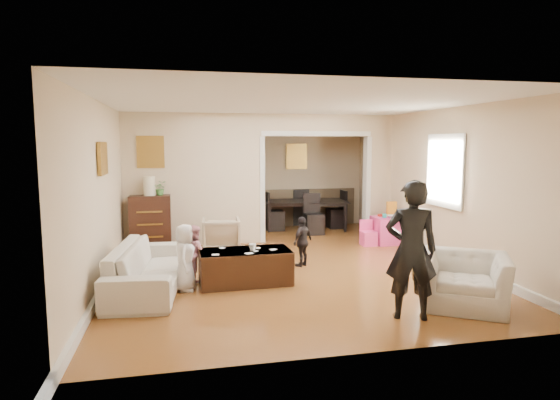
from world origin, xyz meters
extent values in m
plane|color=#A7682B|center=(0.00, 0.00, 0.00)|extent=(7.00, 7.00, 0.00)
cube|color=beige|center=(-1.38, 1.80, 1.30)|extent=(2.75, 0.18, 2.60)
cube|color=beige|center=(2.48, 1.80, 1.30)|extent=(0.55, 0.18, 2.60)
cube|color=beige|center=(1.10, 1.80, 2.42)|extent=(2.22, 0.18, 0.35)
cube|color=white|center=(2.73, -0.40, 1.55)|extent=(0.03, 0.95, 1.10)
cube|color=brown|center=(-2.20, 1.70, 1.85)|extent=(0.45, 0.03, 0.55)
cube|color=brown|center=(-2.71, -0.60, 1.80)|extent=(0.03, 0.55, 0.40)
cube|color=brown|center=(1.10, 3.44, 1.70)|extent=(0.45, 0.03, 0.55)
imported|color=beige|center=(-2.11, -1.01, 0.31)|extent=(1.06, 2.23, 0.63)
imported|color=tan|center=(-0.94, 1.07, 0.32)|extent=(0.73, 0.74, 0.64)
imported|color=beige|center=(1.74, -2.53, 0.33)|extent=(1.33, 1.29, 0.66)
cube|color=#361A10|center=(-2.23, 1.53, 0.52)|extent=(0.75, 0.42, 1.04)
cylinder|color=beige|center=(-2.23, 1.53, 1.22)|extent=(0.22, 0.22, 0.36)
imported|color=#447B37|center=(-2.03, 1.53, 1.17)|extent=(0.25, 0.21, 0.27)
cube|color=#3B1E12|center=(-0.77, -1.01, 0.24)|extent=(1.32, 0.69, 0.49)
imported|color=silver|center=(-0.67, -1.06, 0.54)|extent=(0.11, 0.11, 0.10)
cube|color=#DE3A85|center=(2.42, 1.09, 0.27)|extent=(0.56, 0.56, 0.54)
cube|color=yellow|center=(2.54, 1.19, 0.69)|extent=(0.20, 0.07, 0.30)
cylinder|color=#27C7B8|center=(2.32, 1.04, 0.58)|extent=(0.08, 0.08, 0.08)
cube|color=red|center=(2.30, 1.21, 0.56)|extent=(0.10, 0.08, 0.05)
imported|color=silver|center=(2.47, 0.97, 0.56)|extent=(0.23, 0.23, 0.06)
imported|color=black|center=(1.22, 2.98, 0.34)|extent=(2.10, 1.43, 0.68)
imported|color=black|center=(0.90, -2.74, 0.80)|extent=(0.68, 0.55, 1.61)
imported|color=silver|center=(-1.62, -1.16, 0.46)|extent=(0.35, 0.49, 0.92)
imported|color=pink|center=(-1.47, -0.71, 0.41)|extent=(0.44, 0.49, 0.82)
imported|color=black|center=(0.28, -0.26, 0.41)|extent=(0.50, 0.47, 0.83)
cube|color=white|center=(-1.08, -0.80, 0.49)|extent=(0.10, 0.11, 0.00)
cube|color=white|center=(-0.74, -1.22, 0.49)|extent=(0.12, 0.11, 0.00)
cube|color=white|center=(-0.56, -0.91, 0.49)|extent=(0.07, 0.09, 0.00)
cube|color=white|center=(-1.21, -1.20, 0.49)|extent=(0.10, 0.08, 0.00)
cube|color=white|center=(-0.63, -1.10, 0.49)|extent=(0.08, 0.09, 0.00)
cube|color=white|center=(-0.37, -1.06, 0.49)|extent=(0.12, 0.11, 0.00)
camera|label=1|loc=(-1.64, -7.49, 2.00)|focal=29.81mm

